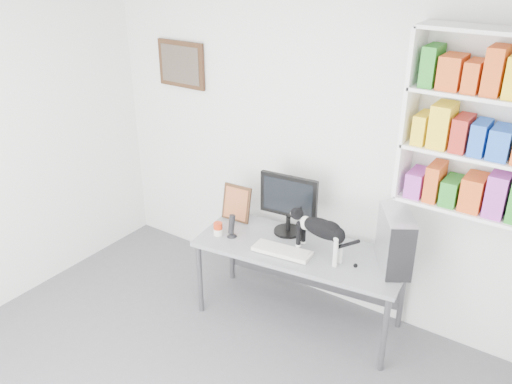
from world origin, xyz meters
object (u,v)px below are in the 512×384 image
desk (299,284)px  soup_can (218,229)px  bookshelf (485,126)px  keyboard (282,251)px  pc_tower (395,240)px  cat (321,238)px  monitor (289,204)px  leaning_print (237,202)px  speaker (232,226)px

desk → soup_can: (-0.67, -0.20, 0.41)m
bookshelf → keyboard: (-1.23, -0.46, -1.13)m
pc_tower → soup_can: 1.44m
keyboard → cat: (0.27, 0.11, 0.16)m
cat → monitor: bearing=161.5°
monitor → keyboard: bearing=-73.0°
cat → leaning_print: bearing=178.2°
cat → desk: bearing=177.3°
bookshelf → leaning_print: 2.11m
monitor → leaning_print: monitor is taller
pc_tower → soup_can: pc_tower is taller
bookshelf → cat: bookshelf is taller
desk → monitor: monitor is taller
desk → speaker: speaker is taller
desk → keyboard: bearing=-126.9°
keyboard → pc_tower: (0.79, 0.31, 0.20)m
speaker → leaning_print: size_ratio=0.62×
bookshelf → monitor: (-1.36, -0.15, -0.88)m
monitor → leaning_print: size_ratio=1.61×
bookshelf → speaker: bookshelf is taller
speaker → cat: (0.76, 0.13, 0.07)m
speaker → cat: bearing=21.6°
monitor → keyboard: 0.42m
desk → cat: bearing=-17.1°
leaning_print → soup_can: 0.33m
monitor → speaker: 0.50m
pc_tower → speaker: pc_tower is taller
speaker → cat: cat is taller
monitor → leaning_print: 0.51m
soup_can → leaning_print: bearing=95.9°
speaker → pc_tower: bearing=26.5°
monitor → soup_can: size_ratio=4.78×
desk → leaning_print: bearing=164.0°
pc_tower → speaker: size_ratio=2.17×
bookshelf → keyboard: bearing=-159.5°
soup_can → cat: cat is taller
desk → pc_tower: (0.70, 0.17, 0.57)m
speaker → leaning_print: leaning_print is taller
leaning_print → soup_can: bearing=-88.2°
desk → leaning_print: 0.88m
cat → pc_tower: bearing=28.2°
bookshelf → pc_tower: size_ratio=2.79×
bookshelf → speaker: (-1.71, -0.48, -1.05)m
keyboard → pc_tower: pc_tower is taller
keyboard → bookshelf: bearing=12.8°
desk → pc_tower: 0.92m
monitor → pc_tower: 0.92m
speaker → soup_can: (-0.11, -0.04, -0.05)m
bookshelf → cat: 1.41m
speaker → monitor: bearing=54.7°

